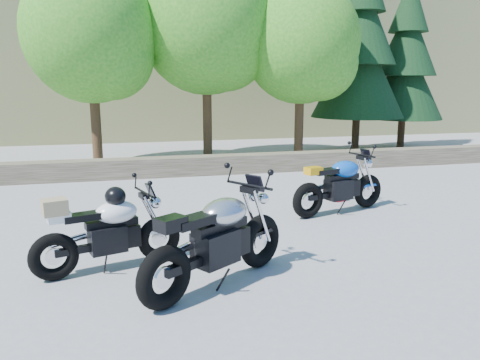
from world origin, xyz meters
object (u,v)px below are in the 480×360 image
(white_bike, at_px, (108,230))
(blue_bike, at_px, (340,185))
(backpack, at_px, (338,192))
(silver_bike, at_px, (218,240))

(white_bike, distance_m, blue_bike, 4.57)
(white_bike, relative_size, blue_bike, 0.92)
(backpack, bearing_deg, blue_bike, -130.41)
(white_bike, xyz_separation_m, blue_bike, (4.18, 1.83, -0.01))
(blue_bike, bearing_deg, white_bike, -172.81)
(white_bike, bearing_deg, silver_bike, -49.53)
(blue_bike, relative_size, backpack, 5.35)
(white_bike, xyz_separation_m, backpack, (4.56, 2.68, -0.35))
(silver_bike, xyz_separation_m, blue_bike, (2.89, 2.66, -0.04))
(silver_bike, relative_size, blue_bike, 0.96)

